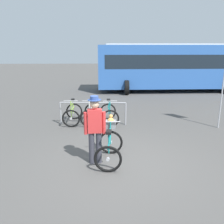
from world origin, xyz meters
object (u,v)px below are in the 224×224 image
(racked_bike_teal, at_px, (109,114))
(person_with_featured_bike, at_px, (95,127))
(racked_bike_white, at_px, (91,114))
(bus_distant, at_px, (174,65))
(featured_bicycle, at_px, (110,142))
(racked_bike_lime, at_px, (73,114))

(racked_bike_teal, distance_m, person_with_featured_bike, 3.35)
(racked_bike_white, distance_m, racked_bike_teal, 0.70)
(racked_bike_white, bearing_deg, bus_distant, 53.25)
(featured_bicycle, distance_m, person_with_featured_bike, 0.61)
(racked_bike_teal, bearing_deg, racked_bike_lime, 175.91)
(racked_bike_teal, xyz_separation_m, person_with_featured_bike, (-0.45, -3.27, 0.58))
(racked_bike_teal, xyz_separation_m, featured_bicycle, (-0.09, -3.13, 0.12))
(racked_bike_lime, bearing_deg, racked_bike_teal, -4.09)
(racked_bike_white, xyz_separation_m, racked_bike_teal, (0.70, -0.05, 0.00))
(bus_distant, bearing_deg, racked_bike_white, -126.75)
(racked_bike_lime, bearing_deg, bus_distant, 49.56)
(racked_bike_teal, height_order, person_with_featured_bike, person_with_featured_bike)
(racked_bike_white, height_order, racked_bike_teal, same)
(racked_bike_white, bearing_deg, racked_bike_lime, 175.91)
(racked_bike_teal, bearing_deg, person_with_featured_bike, -97.90)
(featured_bicycle, bearing_deg, bus_distant, 65.58)
(person_with_featured_bike, relative_size, bus_distant, 0.17)
(racked_bike_white, xyz_separation_m, featured_bicycle, (0.61, -3.18, 0.12))
(racked_bike_lime, height_order, racked_bike_teal, same)
(racked_bike_teal, bearing_deg, bus_distant, 57.27)
(featured_bicycle, distance_m, bus_distant, 11.27)
(racked_bike_teal, distance_m, bus_distant, 8.51)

